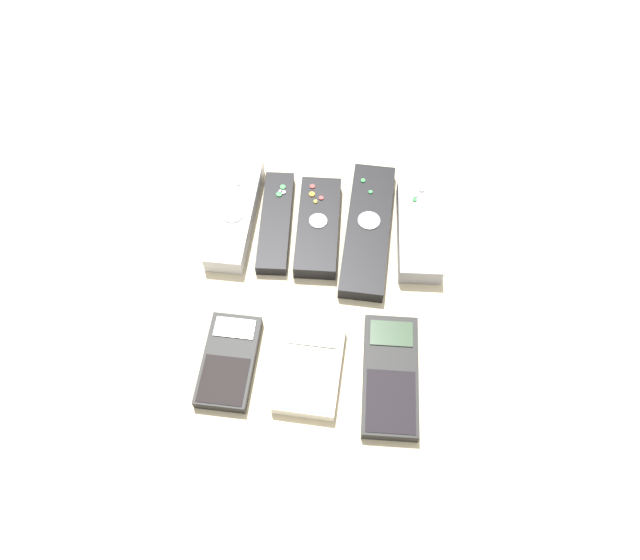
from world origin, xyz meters
TOP-DOWN VIEW (x-y plane):
  - ground_plane at (0.00, 0.00)m, footprint 3.00×3.00m
  - remote_0 at (-0.13, 0.13)m, footprint 0.05×0.19m
  - remote_1 at (-0.07, 0.12)m, footprint 0.05×0.17m
  - remote_2 at (-0.01, 0.12)m, footprint 0.06×0.16m
  - remote_3 at (0.06, 0.12)m, footprint 0.07×0.22m
  - remote_4 at (0.13, 0.13)m, footprint 0.07×0.16m
  - calculator_0 at (-0.10, -0.09)m, footprint 0.07×0.12m
  - calculator_1 at (-0.00, -0.09)m, footprint 0.08×0.12m
  - calculator_2 at (0.10, -0.09)m, footprint 0.07×0.16m

SIDE VIEW (x-z plane):
  - ground_plane at x=0.00m, z-range 0.00..0.00m
  - calculator_0 at x=-0.10m, z-range 0.00..0.02m
  - remote_1 at x=-0.07m, z-range 0.00..0.02m
  - calculator_2 at x=0.10m, z-range 0.00..0.02m
  - calculator_1 at x=0.00m, z-range 0.00..0.02m
  - remote_3 at x=0.06m, z-range 0.00..0.02m
  - remote_2 at x=-0.01m, z-range 0.00..0.02m
  - remote_0 at x=-0.13m, z-range 0.00..0.03m
  - remote_4 at x=0.13m, z-range 0.00..0.03m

